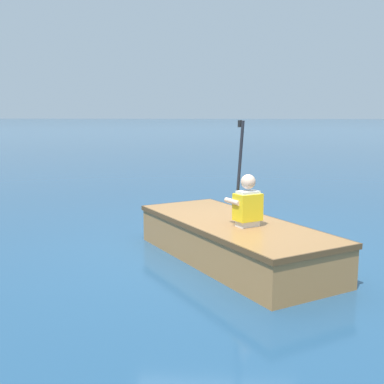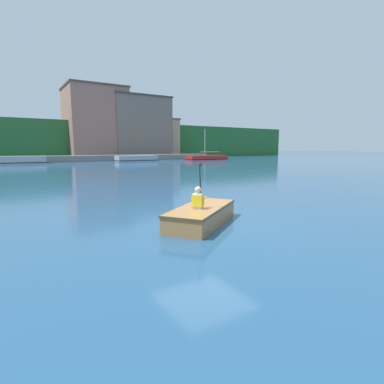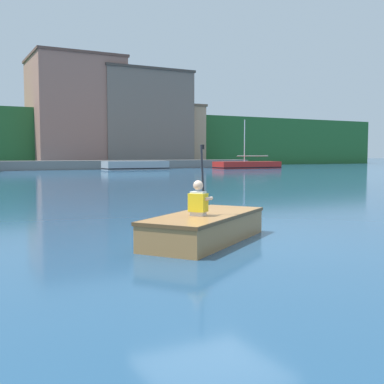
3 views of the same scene
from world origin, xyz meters
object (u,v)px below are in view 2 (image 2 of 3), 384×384
at_px(rowboat_foreground, 202,214).
at_px(person_paddler, 198,199).
at_px(moored_boat_dock_west_inner, 207,158).
at_px(moored_boat_dock_west_end, 137,159).
at_px(moored_boat_dock_center_near, 17,160).

height_order(rowboat_foreground, person_paddler, person_paddler).
distance_m(moored_boat_dock_west_inner, rowboat_foreground, 44.01).
height_order(moored_boat_dock_west_end, moored_boat_dock_center_near, moored_boat_dock_center_near).
bearing_deg(moored_boat_dock_center_near, moored_boat_dock_west_end, -2.69).
xyz_separation_m(moored_boat_dock_center_near, person_paddler, (2.68, -38.34, 0.29)).
height_order(moored_boat_dock_west_inner, moored_boat_dock_center_near, moored_boat_dock_west_inner).
bearing_deg(moored_boat_dock_center_near, rowboat_foreground, -85.58).
relative_size(moored_boat_dock_west_inner, rowboat_foreground, 2.43).
relative_size(moored_boat_dock_west_end, person_paddler, 5.38).
distance_m(moored_boat_dock_west_end, person_paddler, 39.91).
distance_m(moored_boat_dock_center_near, rowboat_foreground, 38.26).
bearing_deg(person_paddler, moored_boat_dock_west_inner, 54.52).
height_order(moored_boat_dock_west_inner, person_paddler, moored_boat_dock_west_inner).
bearing_deg(moored_boat_dock_west_inner, moored_boat_dock_west_end, 173.08).
relative_size(moored_boat_dock_west_end, moored_boat_dock_center_near, 0.92).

